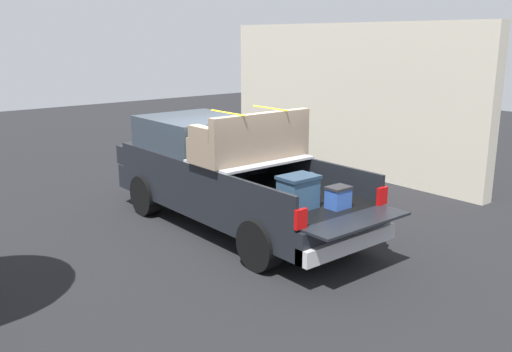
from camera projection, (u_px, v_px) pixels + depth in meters
name	position (u px, v px, depth m)	size (l,w,h in m)	color
ground_plane	(235.00, 227.00, 10.30)	(40.00, 40.00, 0.00)	black
pickup_truck	(223.00, 173.00, 10.34)	(6.05, 2.07, 2.23)	black
building_facade	(344.00, 98.00, 14.31)	(8.17, 0.36, 3.77)	beige
trash_can	(262.00, 153.00, 14.42)	(0.60, 0.60, 0.98)	#1E592D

